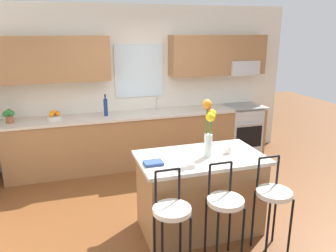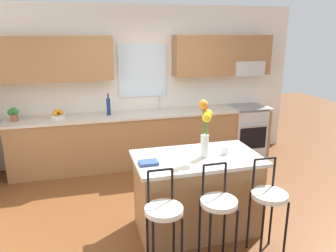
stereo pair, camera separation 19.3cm
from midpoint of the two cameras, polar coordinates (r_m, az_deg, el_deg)
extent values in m
plane|color=brown|center=(4.53, 2.25, -14.25)|extent=(14.00, 14.00, 0.00)
cube|color=silver|center=(5.97, -3.51, 7.09)|extent=(5.60, 0.12, 2.70)
cube|color=#996B42|center=(5.57, -17.75, 10.89)|extent=(1.77, 0.34, 0.70)
cube|color=#996B42|center=(6.14, 10.16, 11.82)|extent=(1.77, 0.34, 0.70)
cube|color=silver|center=(5.87, -3.42, 9.40)|extent=(0.85, 0.03, 0.90)
cube|color=#B7BABC|center=(6.35, 14.10, 9.64)|extent=(0.56, 0.36, 0.26)
cube|color=#996B42|center=(5.85, -2.65, -2.29)|extent=(4.50, 0.60, 0.88)
cube|color=beige|center=(5.72, -2.71, 2.09)|extent=(4.56, 0.64, 0.04)
cube|color=#B7BABC|center=(5.79, -0.08, 1.78)|extent=(0.54, 0.38, 0.11)
cylinder|color=#B7BABC|center=(5.90, -0.49, 3.85)|extent=(0.02, 0.02, 0.22)
cylinder|color=#B7BABC|center=(5.82, -0.34, 4.78)|extent=(0.02, 0.12, 0.02)
cube|color=#B7BABC|center=(6.47, 13.91, -0.73)|extent=(0.60, 0.60, 0.92)
cube|color=black|center=(6.25, 15.16, -2.02)|extent=(0.52, 0.02, 0.40)
cylinder|color=#B7BABC|center=(6.14, 15.49, 0.19)|extent=(0.50, 0.02, 0.02)
cube|color=#996B42|center=(3.98, 6.27, -11.67)|extent=(1.34, 0.74, 0.88)
cube|color=beige|center=(3.79, 6.48, -5.50)|extent=(1.42, 0.82, 0.04)
cylinder|color=black|center=(3.30, 4.15, -20.33)|extent=(0.02, 0.02, 0.66)
cylinder|color=black|center=(3.45, -1.87, -18.48)|extent=(0.02, 0.02, 0.66)
cylinder|color=black|center=(3.51, 2.64, -17.82)|extent=(0.02, 0.02, 0.66)
cylinder|color=silver|center=(3.18, 1.09, -14.20)|extent=(0.36, 0.36, 0.05)
cylinder|color=black|center=(3.18, -1.64, -10.41)|extent=(0.02, 0.02, 0.32)
cylinder|color=black|center=(3.23, 2.46, -9.92)|extent=(0.02, 0.02, 0.32)
cylinder|color=black|center=(3.14, 0.44, -7.55)|extent=(0.23, 0.02, 0.02)
cylinder|color=black|center=(3.39, 8.90, -19.42)|extent=(0.02, 0.02, 0.66)
cylinder|color=black|center=(3.49, 13.18, -18.48)|extent=(0.02, 0.02, 0.66)
cylinder|color=black|center=(3.59, 7.10, -17.06)|extent=(0.02, 0.02, 0.66)
cylinder|color=black|center=(3.69, 11.15, -16.28)|extent=(0.02, 0.02, 0.66)
cylinder|color=silver|center=(3.35, 10.39, -12.74)|extent=(0.36, 0.36, 0.05)
cylinder|color=black|center=(3.33, 7.71, -9.22)|extent=(0.02, 0.02, 0.32)
cylinder|color=black|center=(3.43, 11.37, -8.68)|extent=(0.02, 0.02, 0.32)
cylinder|color=black|center=(3.31, 9.70, -6.45)|extent=(0.23, 0.02, 0.02)
cylinder|color=black|center=(3.62, 17.29, -17.48)|extent=(0.02, 0.02, 0.66)
cylinder|color=black|center=(3.75, 20.94, -16.51)|extent=(0.02, 0.02, 0.66)
cylinder|color=black|center=(3.81, 15.08, -15.44)|extent=(0.02, 0.02, 0.66)
cylinder|color=black|center=(3.94, 18.61, -14.62)|extent=(0.02, 0.02, 0.66)
cylinder|color=silver|center=(3.61, 18.48, -11.19)|extent=(0.36, 0.36, 0.05)
cylinder|color=black|center=(3.57, 15.97, -7.96)|extent=(0.02, 0.02, 0.32)
cylinder|color=black|center=(3.69, 19.12, -7.43)|extent=(0.02, 0.02, 0.32)
cylinder|color=black|center=(3.57, 17.79, -5.34)|extent=(0.23, 0.02, 0.02)
cylinder|color=silver|center=(3.73, 7.73, -3.44)|extent=(0.09, 0.09, 0.26)
cylinder|color=#3D722D|center=(3.69, 8.25, -1.10)|extent=(0.01, 0.01, 0.42)
sphere|color=yellow|center=(3.63, 8.38, 2.03)|extent=(0.10, 0.10, 0.10)
cylinder|color=#3D722D|center=(3.69, 7.58, -0.45)|extent=(0.01, 0.01, 0.49)
sphere|color=red|center=(3.63, 7.72, 3.27)|extent=(0.08, 0.08, 0.08)
cylinder|color=#3D722D|center=(3.66, 7.46, -0.34)|extent=(0.01, 0.01, 0.53)
sphere|color=orange|center=(3.59, 7.61, 3.69)|extent=(0.10, 0.10, 0.10)
cylinder|color=#3D722D|center=(3.65, 8.04, -1.49)|extent=(0.01, 0.01, 0.39)
sphere|color=yellow|center=(3.60, 8.16, 1.47)|extent=(0.10, 0.10, 0.10)
cylinder|color=silver|center=(3.88, 11.14, -4.13)|extent=(0.08, 0.08, 0.09)
cube|color=navy|center=(3.55, -1.78, -6.30)|extent=(0.20, 0.15, 0.03)
cylinder|color=silver|center=(5.59, -17.33, 1.55)|extent=(0.24, 0.24, 0.06)
sphere|color=orange|center=(5.57, -16.83, 2.24)|extent=(0.07, 0.07, 0.07)
sphere|color=orange|center=(5.62, -17.20, 2.33)|extent=(0.07, 0.07, 0.07)
sphere|color=orange|center=(5.61, -17.82, 2.24)|extent=(0.07, 0.07, 0.07)
sphere|color=orange|center=(5.55, -17.84, 2.09)|extent=(0.08, 0.08, 0.08)
sphere|color=orange|center=(5.57, -17.41, 2.50)|extent=(0.07, 0.07, 0.07)
cylinder|color=navy|center=(5.58, -9.16, 3.23)|extent=(0.06, 0.06, 0.28)
cylinder|color=navy|center=(5.55, -9.24, 4.99)|extent=(0.03, 0.03, 0.07)
cylinder|color=black|center=(5.54, -9.26, 5.40)|extent=(0.03, 0.03, 0.02)
cylinder|color=#9E5B3D|center=(5.65, -23.92, 1.30)|extent=(0.11, 0.11, 0.11)
sphere|color=#2D7A33|center=(5.63, -24.05, 2.43)|extent=(0.09, 0.09, 0.09)
sphere|color=#2D7A33|center=(5.65, -24.40, 2.13)|extent=(0.11, 0.11, 0.11)
sphere|color=#2D7A33|center=(5.61, -23.64, 2.24)|extent=(0.08, 0.08, 0.08)
camera|label=1|loc=(0.10, -88.81, 0.35)|focal=35.65mm
camera|label=2|loc=(0.10, 91.19, -0.35)|focal=35.65mm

